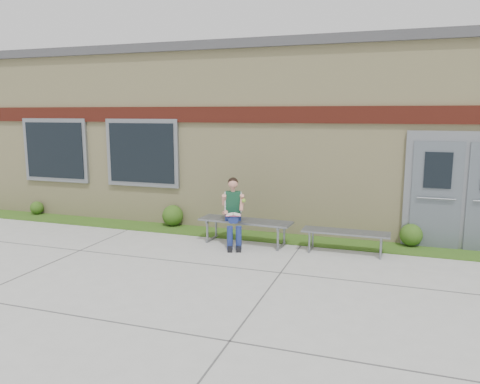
% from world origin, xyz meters
% --- Properties ---
extents(ground, '(80.00, 80.00, 0.00)m').
position_xyz_m(ground, '(0.00, 0.00, 0.00)').
color(ground, '#9E9E99').
rests_on(ground, ground).
extents(grass_strip, '(16.00, 0.80, 0.02)m').
position_xyz_m(grass_strip, '(0.00, 2.60, 0.01)').
color(grass_strip, '#2D5115').
rests_on(grass_strip, ground).
extents(school_building, '(16.20, 6.22, 4.20)m').
position_xyz_m(school_building, '(-0.00, 5.99, 2.10)').
color(school_building, beige).
rests_on(school_building, ground).
extents(bench_left, '(1.93, 0.65, 0.49)m').
position_xyz_m(bench_left, '(-0.11, 2.00, 0.38)').
color(bench_left, slate).
rests_on(bench_left, ground).
extents(bench_right, '(1.63, 0.45, 0.42)m').
position_xyz_m(bench_right, '(1.89, 2.00, 0.33)').
color(bench_right, slate).
rests_on(bench_right, ground).
extents(girl, '(0.59, 0.82, 1.36)m').
position_xyz_m(girl, '(-0.30, 1.81, 0.73)').
color(girl, navy).
rests_on(girl, ground).
extents(shrub_west, '(0.34, 0.34, 0.34)m').
position_xyz_m(shrub_west, '(-6.13, 2.85, 0.19)').
color(shrub_west, '#2D5115').
rests_on(shrub_west, grass_strip).
extents(shrub_mid, '(0.49, 0.49, 0.49)m').
position_xyz_m(shrub_mid, '(-2.18, 2.85, 0.26)').
color(shrub_mid, '#2D5115').
rests_on(shrub_mid, grass_strip).
extents(shrub_east, '(0.44, 0.44, 0.44)m').
position_xyz_m(shrub_east, '(3.09, 2.85, 0.24)').
color(shrub_east, '#2D5115').
rests_on(shrub_east, grass_strip).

